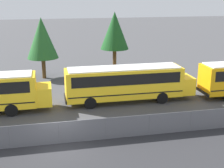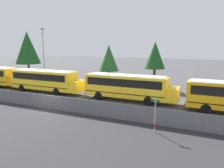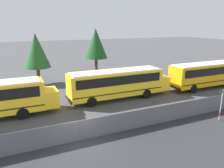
# 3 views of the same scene
# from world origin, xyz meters

# --- Properties ---
(ground_plane) EXTENTS (200.00, 200.00, 0.00)m
(ground_plane) POSITION_xyz_m (0.00, 0.00, 0.00)
(ground_plane) COLOR #424244
(fence) EXTENTS (61.95, 0.07, 1.54)m
(fence) POSITION_xyz_m (-0.00, -0.00, 0.79)
(fence) COLOR #9EA0A5
(fence) RESTS_ON ground_plane
(school_bus_2) EXTENTS (11.77, 2.51, 3.23)m
(school_bus_2) POSITION_xyz_m (6.38, 7.02, 1.92)
(school_bus_2) COLOR yellow
(school_bus_2) RESTS_ON ground_plane
(tree_0) EXTENTS (3.50, 3.50, 6.92)m
(tree_0) POSITION_xyz_m (-0.92, 16.86, 4.61)
(tree_0) COLOR #51381E
(tree_0) RESTS_ON ground_plane
(tree_1) EXTENTS (3.30, 3.30, 7.45)m
(tree_1) POSITION_xyz_m (7.36, 16.57, 5.26)
(tree_1) COLOR #51381E
(tree_1) RESTS_ON ground_plane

